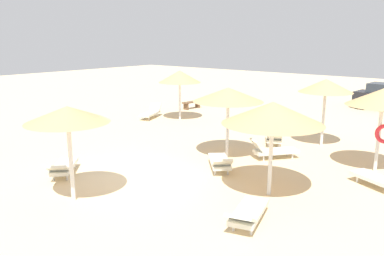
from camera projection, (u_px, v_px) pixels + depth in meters
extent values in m
plane|color=beige|center=(135.00, 179.00, 12.69)|extent=(80.00, 80.00, 0.00)
cylinder|color=silver|center=(227.00, 128.00, 14.82)|extent=(0.12, 0.12, 2.31)
cone|color=tan|center=(228.00, 94.00, 14.52)|extent=(2.70, 2.70, 0.53)
cylinder|color=silver|center=(378.00, 137.00, 13.22)|extent=(0.12, 0.12, 2.43)
cone|color=tan|center=(383.00, 97.00, 12.90)|extent=(2.40, 2.40, 0.59)
cylinder|color=silver|center=(71.00, 160.00, 10.77)|extent=(0.12, 0.12, 2.40)
cone|color=tan|center=(67.00, 114.00, 10.46)|extent=(2.32, 2.32, 0.45)
cylinder|color=silver|center=(271.00, 158.00, 11.20)|extent=(0.12, 0.12, 2.26)
cone|color=tan|center=(273.00, 113.00, 10.89)|extent=(2.93, 2.93, 0.64)
cylinder|color=silver|center=(323.00, 118.00, 16.42)|extent=(0.12, 0.12, 2.44)
cone|color=tan|center=(326.00, 86.00, 16.10)|extent=(2.25, 2.25, 0.56)
cylinder|color=silver|center=(180.00, 100.00, 21.81)|extent=(0.12, 0.12, 2.23)
cone|color=tan|center=(180.00, 76.00, 21.50)|extent=(2.39, 2.39, 0.67)
cube|color=silver|center=(219.00, 161.00, 13.62)|extent=(1.62, 1.68, 0.12)
cube|color=silver|center=(223.00, 163.00, 12.80)|extent=(0.81, 0.80, 0.38)
cylinder|color=silver|center=(228.00, 171.00, 13.09)|extent=(0.06, 0.06, 0.22)
cylinder|color=silver|center=(215.00, 172.00, 13.07)|extent=(0.06, 0.06, 0.22)
cylinder|color=silver|center=(223.00, 161.00, 14.26)|extent=(0.06, 0.06, 0.22)
cylinder|color=silver|center=(211.00, 161.00, 14.23)|extent=(0.06, 0.06, 0.22)
cube|color=silver|center=(378.00, 179.00, 11.89)|extent=(1.81, 1.31, 0.12)
cylinder|color=silver|center=(367.00, 177.00, 12.55)|extent=(0.06, 0.06, 0.22)
cylinder|color=silver|center=(357.00, 179.00, 12.37)|extent=(0.06, 0.06, 0.22)
cube|color=silver|center=(64.00, 166.00, 13.10)|extent=(1.66, 1.65, 0.12)
cube|color=silver|center=(58.00, 168.00, 12.28)|extent=(0.82, 0.82, 0.35)
cylinder|color=silver|center=(67.00, 177.00, 12.58)|extent=(0.06, 0.06, 0.22)
cylinder|color=silver|center=(53.00, 177.00, 12.53)|extent=(0.06, 0.06, 0.22)
cylinder|color=silver|center=(74.00, 165.00, 13.74)|extent=(0.06, 0.06, 0.22)
cylinder|color=silver|center=(62.00, 166.00, 13.70)|extent=(0.06, 0.06, 0.22)
cube|color=silver|center=(249.00, 212.00, 9.67)|extent=(1.09, 1.81, 0.12)
cube|color=silver|center=(240.00, 218.00, 8.91)|extent=(0.76, 0.68, 0.33)
cylinder|color=silver|center=(251.00, 230.00, 9.08)|extent=(0.06, 0.06, 0.22)
cylinder|color=silver|center=(233.00, 227.00, 9.25)|extent=(0.06, 0.06, 0.22)
cylinder|color=silver|center=(263.00, 210.00, 10.16)|extent=(0.06, 0.06, 0.22)
cylinder|color=silver|center=(247.00, 207.00, 10.33)|extent=(0.06, 0.06, 0.22)
cube|color=silver|center=(273.00, 137.00, 16.94)|extent=(1.40, 1.79, 0.12)
cube|color=silver|center=(274.00, 137.00, 16.13)|extent=(0.80, 0.75, 0.38)
cylinder|color=silver|center=(279.00, 145.00, 16.37)|extent=(0.06, 0.06, 0.22)
cylinder|color=silver|center=(269.00, 144.00, 16.44)|extent=(0.06, 0.06, 0.22)
cylinder|color=silver|center=(278.00, 138.00, 17.52)|extent=(0.06, 0.06, 0.22)
cylinder|color=silver|center=(268.00, 137.00, 17.59)|extent=(0.06, 0.06, 0.22)
cube|color=silver|center=(150.00, 114.00, 22.28)|extent=(1.21, 1.82, 0.12)
cube|color=silver|center=(155.00, 107.00, 22.96)|extent=(0.75, 0.63, 0.46)
cylinder|color=silver|center=(151.00, 114.00, 22.95)|extent=(0.06, 0.06, 0.22)
cylinder|color=silver|center=(157.00, 115.00, 22.81)|extent=(0.06, 0.06, 0.22)
cylinder|color=silver|center=(142.00, 118.00, 21.84)|extent=(0.06, 0.06, 0.22)
cylinder|color=silver|center=(149.00, 119.00, 21.70)|extent=(0.06, 0.06, 0.22)
cube|color=silver|center=(276.00, 151.00, 14.86)|extent=(1.54, 1.74, 0.12)
cube|color=silver|center=(257.00, 145.00, 14.62)|extent=(0.74, 0.70, 0.49)
cylinder|color=silver|center=(264.00, 158.00, 14.56)|extent=(0.06, 0.06, 0.22)
cylinder|color=silver|center=(259.00, 155.00, 14.98)|extent=(0.06, 0.06, 0.22)
cylinder|color=silver|center=(293.00, 156.00, 14.82)|extent=(0.06, 0.06, 0.22)
cylinder|color=silver|center=(287.00, 153.00, 15.24)|extent=(0.06, 0.06, 0.22)
cube|color=brown|center=(192.00, 102.00, 25.32)|extent=(0.53, 1.53, 0.08)
cube|color=brown|center=(186.00, 107.00, 24.99)|extent=(0.37, 0.15, 0.41)
cube|color=brown|center=(198.00, 105.00, 25.75)|extent=(0.37, 0.15, 0.41)
cylinder|color=black|center=(371.00, 102.00, 26.27)|extent=(0.66, 0.27, 0.64)
cylinder|color=black|center=(361.00, 105.00, 25.04)|extent=(0.66, 0.27, 0.64)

